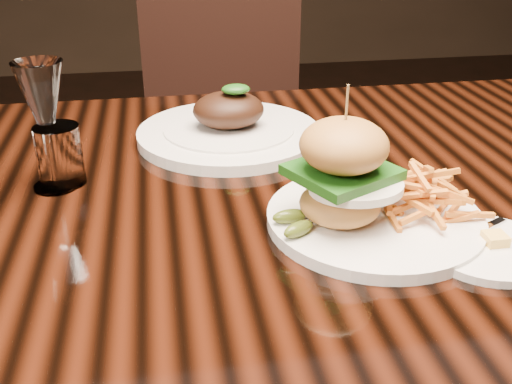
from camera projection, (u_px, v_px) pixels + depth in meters
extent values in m
cube|color=black|center=(278.00, 200.00, 0.84)|extent=(1.60, 0.90, 0.04)
cylinder|color=silver|center=(374.00, 219.00, 0.74)|extent=(0.27, 0.27, 0.01)
ellipsoid|color=#925D2F|center=(340.00, 204.00, 0.71)|extent=(0.10, 0.10, 0.04)
ellipsoid|color=silver|center=(356.00, 187.00, 0.69)|extent=(0.11, 0.09, 0.01)
ellipsoid|color=orange|center=(376.00, 183.00, 0.69)|extent=(0.02, 0.02, 0.01)
cube|color=#1D6118|center=(342.00, 175.00, 0.69)|extent=(0.14, 0.14, 0.01)
ellipsoid|color=#976229|center=(344.00, 145.00, 0.68)|extent=(0.10, 0.10, 0.06)
cylinder|color=olive|center=(346.00, 120.00, 0.66)|extent=(0.00, 0.00, 0.08)
ellipsoid|color=#2F3D10|center=(298.00, 229.00, 0.68)|extent=(0.05, 0.04, 0.02)
ellipsoid|color=#2F3D10|center=(290.00, 216.00, 0.71)|extent=(0.04, 0.02, 0.02)
cylinder|color=silver|center=(485.00, 248.00, 0.68)|extent=(0.15, 0.15, 0.01)
cube|color=#F0C04E|center=(495.00, 239.00, 0.68)|extent=(0.02, 0.02, 0.01)
cube|color=silver|center=(470.00, 235.00, 0.70)|extent=(0.12, 0.06, 0.00)
cube|color=silver|center=(377.00, 198.00, 0.77)|extent=(0.09, 0.09, 0.03)
cylinder|color=white|center=(57.00, 186.00, 0.83)|extent=(0.06, 0.06, 0.00)
cylinder|color=white|center=(52.00, 154.00, 0.81)|extent=(0.01, 0.01, 0.09)
cone|color=white|center=(41.00, 93.00, 0.77)|extent=(0.07, 0.07, 0.08)
cylinder|color=white|center=(60.00, 155.00, 0.83)|extent=(0.06, 0.06, 0.08)
cylinder|color=silver|center=(229.00, 134.00, 0.99)|extent=(0.30, 0.30, 0.02)
cylinder|color=silver|center=(229.00, 133.00, 0.99)|extent=(0.22, 0.22, 0.02)
ellipsoid|color=black|center=(229.00, 110.00, 0.97)|extent=(0.12, 0.10, 0.06)
ellipsoid|color=#1D6118|center=(236.00, 89.00, 0.95)|extent=(0.05, 0.03, 0.02)
cube|color=black|center=(228.00, 159.00, 1.68)|extent=(0.48, 0.48, 0.06)
cube|color=black|center=(221.00, 53.00, 1.75)|extent=(0.46, 0.07, 0.50)
cylinder|color=black|center=(164.00, 269.00, 1.59)|extent=(0.04, 0.04, 0.45)
cylinder|color=black|center=(305.00, 259.00, 1.63)|extent=(0.04, 0.04, 0.45)
cylinder|color=black|center=(166.00, 203.00, 1.93)|extent=(0.04, 0.04, 0.45)
cylinder|color=black|center=(283.00, 196.00, 1.97)|extent=(0.04, 0.04, 0.45)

